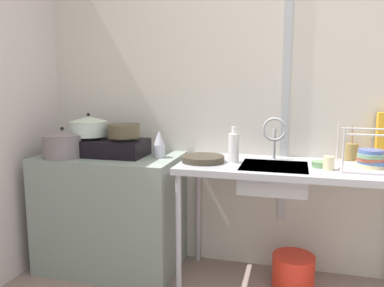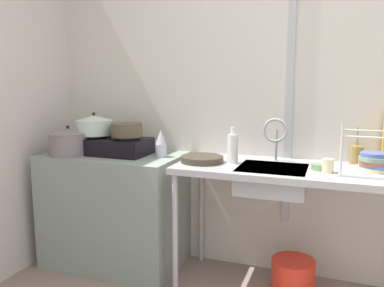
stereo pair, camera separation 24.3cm
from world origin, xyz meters
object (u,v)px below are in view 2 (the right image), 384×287
(sink_basin, at_px, (272,179))
(bucket_on_floor, at_px, (293,277))
(pot_beside_stove, at_px, (68,142))
(frying_pan, at_px, (202,159))
(stove, at_px, (111,146))
(bottle_by_sink, at_px, (233,148))
(small_bowl_on_drainboard, at_px, (320,167))
(utensil_jar, at_px, (356,155))
(pot_on_left_burner, at_px, (94,125))
(percolator, at_px, (161,144))
(faucet, at_px, (275,133))
(cup_by_rack, at_px, (328,166))
(dish_rack, at_px, (373,165))
(pot_on_right_burner, at_px, (127,130))

(sink_basin, distance_m, bucket_on_floor, 0.67)
(pot_beside_stove, xyz_separation_m, frying_pan, (0.98, 0.10, -0.08))
(stove, relative_size, bottle_by_sink, 2.40)
(stove, height_order, frying_pan, stove)
(pot_beside_stove, height_order, small_bowl_on_drainboard, pot_beside_stove)
(utensil_jar, bearing_deg, pot_on_left_burner, -172.54)
(percolator, xyz_separation_m, small_bowl_on_drainboard, (1.07, -0.05, -0.07))
(sink_basin, bearing_deg, bottle_by_sink, 171.62)
(faucet, height_order, cup_by_rack, faucet)
(pot_beside_stove, distance_m, small_bowl_on_drainboard, 1.72)
(pot_on_left_burner, height_order, faucet, pot_on_left_burner)
(sink_basin, height_order, cup_by_rack, cup_by_rack)
(stove, relative_size, pot_beside_stove, 2.06)
(frying_pan, distance_m, bottle_by_sink, 0.21)
(percolator, distance_m, bucket_on_floor, 1.24)
(sink_basin, height_order, bottle_by_sink, bottle_by_sink)
(stove, xyz_separation_m, faucet, (1.16, 0.11, 0.13))
(bucket_on_floor, bearing_deg, bottle_by_sink, -177.46)
(pot_on_left_burner, height_order, dish_rack, pot_on_left_burner)
(pot_on_right_burner, bearing_deg, pot_beside_stove, -160.65)
(stove, relative_size, pot_on_right_burner, 2.55)
(faucet, relative_size, utensil_jar, 1.25)
(percolator, height_order, dish_rack, dish_rack)
(pot_on_left_burner, bearing_deg, cup_by_rack, -2.60)
(stove, height_order, pot_on_left_burner, pot_on_left_burner)
(cup_by_rack, distance_m, bucket_on_floor, 0.79)
(percolator, distance_m, faucet, 0.79)
(frying_pan, bearing_deg, pot_on_right_burner, 175.62)
(cup_by_rack, xyz_separation_m, small_bowl_on_drainboard, (-0.04, 0.06, -0.02))
(pot_on_right_burner, xyz_separation_m, percolator, (0.25, 0.03, -0.09))
(pot_on_left_burner, distance_m, utensil_jar, 1.82)
(pot_beside_stove, bearing_deg, sink_basin, 3.68)
(pot_beside_stove, height_order, dish_rack, dish_rack)
(percolator, bearing_deg, pot_on_right_burner, -172.93)
(frying_pan, height_order, small_bowl_on_drainboard, frying_pan)
(faucet, relative_size, small_bowl_on_drainboard, 2.83)
(pot_on_left_burner, distance_m, pot_on_right_burner, 0.27)
(pot_beside_stove, height_order, bucket_on_floor, pot_beside_stove)
(stove, height_order, bucket_on_floor, stove)
(pot_on_right_burner, xyz_separation_m, bottle_by_sink, (0.78, -0.01, -0.08))
(stove, xyz_separation_m, small_bowl_on_drainboard, (1.45, -0.01, -0.04))
(sink_basin, bearing_deg, bucket_on_floor, 21.48)
(percolator, bearing_deg, cup_by_rack, -5.42)
(pot_on_right_burner, distance_m, small_bowl_on_drainboard, 1.33)
(pot_beside_stove, distance_m, bottle_by_sink, 1.18)
(pot_on_left_burner, xyz_separation_m, pot_on_right_burner, (0.27, 0.00, -0.03))
(small_bowl_on_drainboard, bearing_deg, pot_on_left_burner, 179.48)
(small_bowl_on_drainboard, xyz_separation_m, bucket_on_floor, (-0.13, 0.02, -0.74))
(stove, xyz_separation_m, bucket_on_floor, (1.32, 0.01, -0.78))
(pot_on_right_burner, relative_size, utensil_jar, 0.95)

